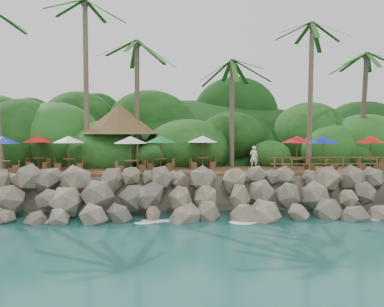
{
  "coord_description": "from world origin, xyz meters",
  "views": [
    {
      "loc": [
        -1.75,
        -21.98,
        4.87
      ],
      "look_at": [
        0.0,
        6.0,
        3.4
      ],
      "focal_mm": 39.09,
      "sensor_mm": 36.0,
      "label": 1
    }
  ],
  "objects": [
    {
      "name": "terrace",
      "position": [
        0.0,
        6.0,
        2.2
      ],
      "size": [
        26.0,
        5.0,
        0.2
      ],
      "primitive_type": "cube",
      "color": "brown",
      "rests_on": "land_base"
    },
    {
      "name": "seawall",
      "position": [
        0.0,
        2.0,
        1.15
      ],
      "size": [
        29.0,
        4.0,
        2.3
      ],
      "primitive_type": null,
      "color": "gray",
      "rests_on": "ground"
    },
    {
      "name": "palapa",
      "position": [
        -5.17,
        9.24,
        5.79
      ],
      "size": [
        5.53,
        5.53,
        4.6
      ],
      "color": "brown",
      "rests_on": "ground"
    },
    {
      "name": "waiter",
      "position": [
        4.35,
        6.66,
        3.09
      ],
      "size": [
        0.67,
        0.54,
        1.59
      ],
      "primitive_type": "imported",
      "rotation": [
        0.0,
        0.0,
        2.81
      ],
      "color": "white",
      "rests_on": "terrace"
    },
    {
      "name": "ground",
      "position": [
        0.0,
        0.0,
        0.0
      ],
      "size": [
        140.0,
        140.0,
        0.0
      ],
      "primitive_type": "plane",
      "color": "#19514F",
      "rests_on": "ground"
    },
    {
      "name": "dining_clusters",
      "position": [
        -0.98,
        5.58,
        4.2
      ],
      "size": [
        25.71,
        5.31,
        2.28
      ],
      "color": "brown",
      "rests_on": "terrace"
    },
    {
      "name": "palms",
      "position": [
        0.05,
        8.57,
        12.12
      ],
      "size": [
        32.87,
        7.2,
        13.42
      ],
      "color": "brown",
      "rests_on": "ground"
    },
    {
      "name": "jungle_foliage",
      "position": [
        0.0,
        15.0,
        0.0
      ],
      "size": [
        44.0,
        16.0,
        12.0
      ],
      "primitive_type": null,
      "color": "#143811",
      "rests_on": "ground"
    },
    {
      "name": "foam_line",
      "position": [
        0.0,
        0.3,
        0.03
      ],
      "size": [
        25.2,
        0.8,
        0.06
      ],
      "color": "white",
      "rests_on": "ground"
    },
    {
      "name": "jungle_hill",
      "position": [
        0.0,
        23.5,
        0.0
      ],
      "size": [
        44.8,
        28.0,
        15.4
      ],
      "primitive_type": "ellipsoid",
      "color": "#143811",
      "rests_on": "ground"
    },
    {
      "name": "land_base",
      "position": [
        0.0,
        16.0,
        1.05
      ],
      "size": [
        32.0,
        25.2,
        2.1
      ],
      "primitive_type": "cube",
      "color": "gray",
      "rests_on": "ground"
    },
    {
      "name": "railing",
      "position": [
        8.87,
        3.65,
        2.91
      ],
      "size": [
        8.3,
        0.1,
        1.0
      ],
      "color": "brown",
      "rests_on": "terrace"
    }
  ]
}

